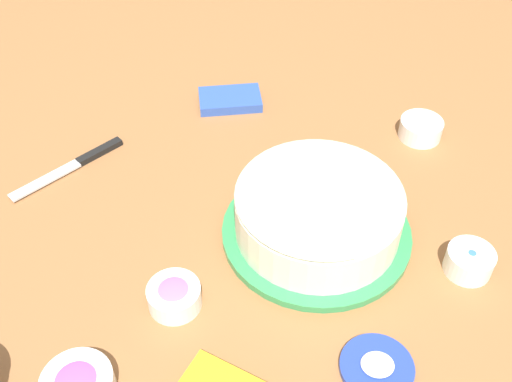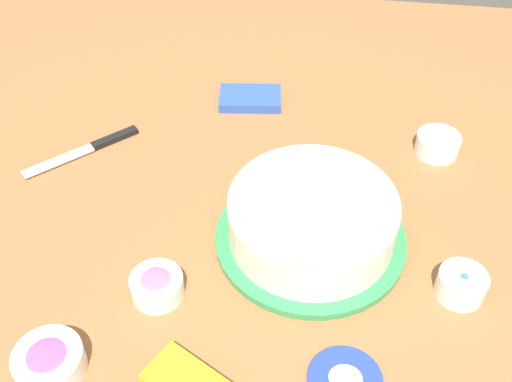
{
  "view_description": "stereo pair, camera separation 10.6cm",
  "coord_description": "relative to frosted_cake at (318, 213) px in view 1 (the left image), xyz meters",
  "views": [
    {
      "loc": [
        -0.05,
        0.8,
        0.78
      ],
      "look_at": [
        -0.05,
        0.04,
        0.04
      ],
      "focal_mm": 42.84,
      "sensor_mm": 36.0,
      "label": 1
    },
    {
      "loc": [
        -0.16,
        0.79,
        0.78
      ],
      "look_at": [
        -0.05,
        0.04,
        0.04
      ],
      "focal_mm": 42.84,
      "sensor_mm": 36.0,
      "label": 2
    }
  ],
  "objects": [
    {
      "name": "frosted_cake",
      "position": [
        0.0,
        0.0,
        0.0
      ],
      "size": [
        0.32,
        0.32,
        0.11
      ],
      "color": "#339351",
      "rests_on": "ground_plane"
    },
    {
      "name": "frosting_tub_lid",
      "position": [
        -0.07,
        0.25,
        -0.05
      ],
      "size": [
        0.11,
        0.11,
        0.02
      ],
      "color": "#233DAD",
      "rests_on": "ground_plane"
    },
    {
      "name": "sprinkle_bowl_pink",
      "position": [
        0.23,
        0.14,
        -0.03
      ],
      "size": [
        0.08,
        0.08,
        0.04
      ],
      "color": "white",
      "rests_on": "ground_plane"
    },
    {
      "name": "sprinkle_bowl_green",
      "position": [
        -0.23,
        -0.26,
        -0.03
      ],
      "size": [
        0.08,
        0.08,
        0.04
      ],
      "color": "white",
      "rests_on": "ground_plane"
    },
    {
      "name": "candy_box_upper",
      "position": [
        0.16,
        -0.37,
        -0.04
      ],
      "size": [
        0.14,
        0.1,
        0.02
      ],
      "primitive_type": "cube",
      "rotation": [
        0.0,
        0.0,
        0.12
      ],
      "color": "#2D51B2",
      "rests_on": "ground_plane"
    },
    {
      "name": "spreading_knife",
      "position": [
        0.44,
        -0.18,
        -0.05
      ],
      "size": [
        0.18,
        0.18,
        0.01
      ],
      "color": "silver",
      "rests_on": "ground_plane"
    },
    {
      "name": "ground_plane",
      "position": [
        0.16,
        -0.11,
        -0.05
      ],
      "size": [
        1.54,
        1.54,
        0.0
      ],
      "primitive_type": "plane",
      "color": "#936038"
    },
    {
      "name": "sprinkle_bowl_blue",
      "position": [
        -0.24,
        0.08,
        -0.03
      ],
      "size": [
        0.08,
        0.08,
        0.04
      ],
      "color": "white",
      "rests_on": "ground_plane"
    }
  ]
}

